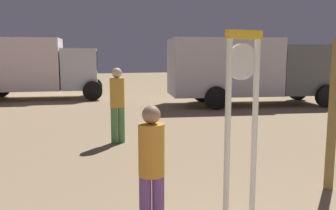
{
  "coord_description": "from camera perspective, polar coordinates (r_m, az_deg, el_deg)",
  "views": [
    {
      "loc": [
        -1.82,
        -0.71,
        2.12
      ],
      "look_at": [
        0.09,
        5.47,
        1.2
      ],
      "focal_mm": 38.24,
      "sensor_mm": 36.0,
      "label": 1
    }
  ],
  "objects": [
    {
      "name": "standing_clock",
      "position": [
        4.27,
        11.66,
        -0.87
      ],
      "size": [
        0.47,
        0.14,
        2.39
      ],
      "color": "white",
      "rests_on": "ground_plane"
    },
    {
      "name": "person_near_clock",
      "position": [
        4.11,
        -2.63,
        -9.6
      ],
      "size": [
        0.3,
        0.3,
        1.56
      ],
      "color": "#78498C",
      "rests_on": "ground_plane"
    },
    {
      "name": "person_distant",
      "position": [
        8.59,
        -8.07,
        0.58
      ],
      "size": [
        0.35,
        0.35,
        1.81
      ],
      "color": "#4F894B",
      "rests_on": "ground_plane"
    },
    {
      "name": "box_truck_near",
      "position": [
        15.43,
        12.07,
        5.77
      ],
      "size": [
        6.95,
        3.5,
        2.77
      ],
      "color": "silver",
      "rests_on": "ground_plane"
    },
    {
      "name": "box_truck_far",
      "position": [
        18.27,
        -21.51,
        5.83
      ],
      "size": [
        6.66,
        3.13,
        2.87
      ],
      "color": "white",
      "rests_on": "ground_plane"
    }
  ]
}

